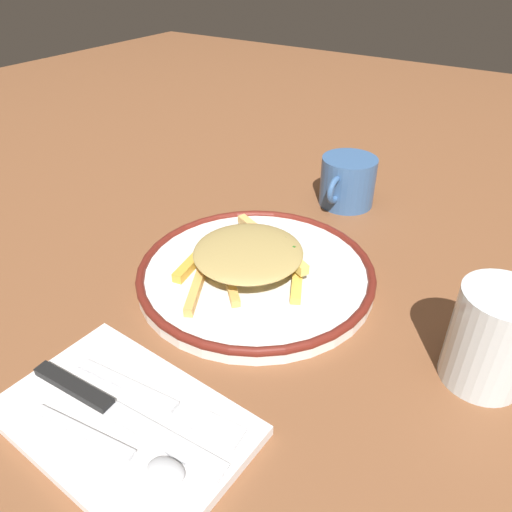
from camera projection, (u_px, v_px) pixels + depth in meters
name	position (u px, v px, depth m)	size (l,w,h in m)	color
ground_plane	(256.00, 280.00, 0.60)	(2.60, 2.60, 0.00)	brown
plate	(256.00, 272.00, 0.59)	(0.29, 0.29, 0.02)	white
fries_heap	(247.00, 255.00, 0.58)	(0.20, 0.17, 0.04)	#E6A14A
napkin	(124.00, 421.00, 0.42)	(0.14, 0.22, 0.01)	white
fork	(157.00, 399.00, 0.43)	(0.03, 0.18, 0.01)	silver
knife	(107.00, 406.00, 0.42)	(0.03, 0.21, 0.01)	black
spoon	(131.00, 455.00, 0.38)	(0.04, 0.15, 0.01)	silver
water_glass	(492.00, 338.00, 0.44)	(0.08, 0.08, 0.10)	silver
coffee_mug	(347.00, 182.00, 0.75)	(0.11, 0.08, 0.08)	#3A6094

